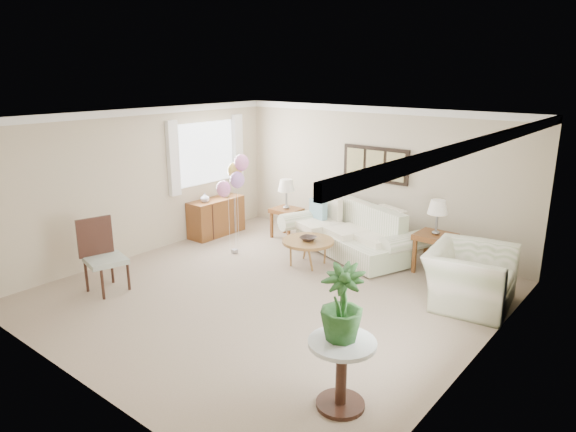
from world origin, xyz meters
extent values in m
plane|color=#A29181|center=(0.00, 0.00, 0.00)|extent=(6.00, 6.00, 0.00)
cube|color=#C2B291|center=(0.00, 3.00, 1.30)|extent=(6.00, 0.04, 2.60)
cube|color=#C2B291|center=(0.00, -3.00, 1.30)|extent=(6.00, 0.04, 2.60)
cube|color=#C2B291|center=(-3.00, 0.00, 1.30)|extent=(0.04, 6.00, 2.60)
cube|color=#C2B291|center=(3.00, 0.00, 1.30)|extent=(0.04, 6.00, 2.60)
cube|color=white|center=(0.00, 0.00, 2.59)|extent=(6.00, 6.00, 0.02)
cube|color=white|center=(0.00, 2.97, 2.54)|extent=(6.00, 0.06, 0.12)
cube|color=white|center=(-2.97, 0.00, 2.54)|extent=(0.06, 6.00, 0.12)
cube|color=white|center=(2.97, 0.00, 2.54)|extent=(0.06, 6.00, 0.12)
cube|color=white|center=(-2.98, 1.50, 1.65)|extent=(0.04, 1.40, 1.20)
cube|color=white|center=(-2.94, 0.65, 1.65)|extent=(0.10, 0.22, 1.40)
cube|color=white|center=(-2.94, 2.35, 1.65)|extent=(0.10, 0.22, 1.40)
cube|color=black|center=(0.00, 2.97, 1.55)|extent=(1.35, 0.04, 0.65)
cube|color=#8C8C59|center=(-0.42, 2.94, 1.55)|extent=(0.36, 0.02, 0.52)
cube|color=#8C8C59|center=(0.00, 2.94, 1.55)|extent=(0.36, 0.02, 0.52)
cube|color=#8C8C59|center=(0.42, 2.94, 1.55)|extent=(0.36, 0.02, 0.52)
cube|color=white|center=(0.00, 2.18, 0.23)|extent=(2.45, 1.68, 0.37)
cube|color=white|center=(0.00, 2.52, 0.64)|extent=(2.20, 1.02, 0.57)
cylinder|color=white|center=(-1.09, 2.18, 0.46)|extent=(0.64, 0.98, 0.33)
cylinder|color=white|center=(1.08, 2.18, 0.46)|extent=(0.64, 0.98, 0.33)
cube|color=beige|center=(-0.65, 2.13, 0.45)|extent=(0.84, 0.91, 0.12)
cube|color=beige|center=(0.00, 2.13, 0.45)|extent=(0.84, 0.91, 0.12)
cube|color=beige|center=(0.65, 2.13, 0.45)|extent=(0.84, 0.91, 0.12)
cube|color=#76A7B5|center=(-0.81, 2.31, 0.68)|extent=(0.39, 0.12, 0.39)
cube|color=#F2D34E|center=(0.72, 2.31, 0.68)|extent=(0.39, 0.12, 0.39)
cube|color=#382A1A|center=(0.87, 2.24, 0.62)|extent=(0.35, 0.10, 0.35)
cube|color=white|center=(0.00, 2.18, 0.02)|extent=(2.06, 0.82, 0.04)
cube|color=brown|center=(-1.54, 2.25, 0.55)|extent=(0.54, 0.49, 0.08)
cube|color=brown|center=(-1.76, 2.05, 0.26)|extent=(0.05, 0.05, 0.51)
cube|color=brown|center=(-1.32, 2.05, 0.26)|extent=(0.05, 0.05, 0.51)
cube|color=brown|center=(-1.76, 2.45, 0.26)|extent=(0.05, 0.05, 0.51)
cube|color=brown|center=(-1.32, 2.45, 0.26)|extent=(0.05, 0.05, 0.51)
cube|color=brown|center=(1.52, 2.34, 0.62)|extent=(0.60, 0.55, 0.09)
cube|color=brown|center=(1.28, 2.12, 0.29)|extent=(0.05, 0.05, 0.57)
cube|color=brown|center=(1.76, 2.12, 0.29)|extent=(0.05, 0.05, 0.57)
cube|color=brown|center=(1.28, 2.56, 0.29)|extent=(0.05, 0.05, 0.57)
cube|color=brown|center=(1.76, 2.56, 0.29)|extent=(0.05, 0.05, 0.57)
cylinder|color=gray|center=(-1.54, 2.25, 0.62)|extent=(0.14, 0.14, 0.06)
cylinder|color=gray|center=(-1.54, 2.25, 0.80)|extent=(0.04, 0.04, 0.30)
cone|color=silver|center=(-1.54, 2.25, 1.07)|extent=(0.33, 0.33, 0.24)
cylinder|color=gray|center=(1.52, 2.34, 0.69)|extent=(0.13, 0.13, 0.06)
cylinder|color=gray|center=(1.52, 2.34, 0.86)|extent=(0.04, 0.04, 0.29)
cone|color=silver|center=(1.52, 2.34, 1.12)|extent=(0.32, 0.32, 0.23)
cylinder|color=brown|center=(-0.29, 1.30, 0.42)|extent=(0.89, 0.89, 0.05)
cylinder|color=brown|center=(-0.08, 1.51, 0.20)|extent=(0.04, 0.04, 0.40)
cylinder|color=brown|center=(-0.50, 1.51, 0.20)|extent=(0.04, 0.04, 0.40)
cylinder|color=brown|center=(-0.50, 1.09, 0.20)|extent=(0.04, 0.04, 0.40)
cylinder|color=brown|center=(-0.08, 1.09, 0.20)|extent=(0.04, 0.04, 0.40)
imported|color=#312521|center=(-0.27, 1.28, 0.48)|extent=(0.30, 0.30, 0.07)
imported|color=white|center=(2.40, 1.52, 0.41)|extent=(1.26, 1.40, 0.82)
cylinder|color=silver|center=(2.28, -1.59, 0.70)|extent=(0.67, 0.67, 0.04)
cylinder|color=#381E17|center=(2.28, -1.59, 0.34)|extent=(0.11, 0.11, 0.67)
cylinder|color=#381E17|center=(2.28, -1.59, 0.01)|extent=(0.49, 0.49, 0.01)
imported|color=#194415|center=(2.24, -1.56, 1.10)|extent=(0.50, 0.50, 0.75)
cube|color=#99A395|center=(-2.00, -1.46, 0.49)|extent=(0.66, 0.66, 0.08)
cylinder|color=#381E17|center=(-2.21, -1.68, 0.23)|extent=(0.04, 0.04, 0.45)
cylinder|color=#381E17|center=(-1.78, -1.68, 0.23)|extent=(0.04, 0.04, 0.45)
cylinder|color=#381E17|center=(-2.21, -1.25, 0.23)|extent=(0.04, 0.04, 0.45)
cylinder|color=#381E17|center=(-1.78, -1.25, 0.23)|extent=(0.04, 0.04, 0.45)
cube|color=#381E17|center=(-2.23, -1.46, 0.81)|extent=(0.17, 0.51, 0.60)
cube|color=brown|center=(-2.76, 1.50, 0.37)|extent=(0.45, 1.20, 0.74)
cube|color=#381E17|center=(-2.75, 1.20, 0.37)|extent=(0.46, 0.02, 0.70)
cube|color=#381E17|center=(-2.75, 1.80, 0.37)|extent=(0.46, 0.02, 0.70)
imported|color=#B3B7CB|center=(-2.74, 1.20, 0.83)|extent=(0.22, 0.22, 0.18)
imported|color=#B1B5A9|center=(-2.74, 1.76, 0.83)|extent=(0.21, 0.21, 0.19)
cube|color=gray|center=(-1.69, 0.93, 0.04)|extent=(0.09, 0.09, 0.07)
ellipsoid|color=#FF90D5|center=(-1.83, 0.84, 1.20)|extent=(0.26, 0.26, 0.29)
cylinder|color=silver|center=(-1.76, 0.88, 0.56)|extent=(0.01, 0.01, 0.98)
ellipsoid|color=#C789EA|center=(-1.56, 0.92, 1.39)|extent=(0.26, 0.26, 0.29)
cylinder|color=silver|center=(-1.62, 0.92, 0.66)|extent=(0.01, 0.01, 1.17)
ellipsoid|color=#FFDA5A|center=(-1.72, 1.03, 1.51)|extent=(0.26, 0.26, 0.29)
cylinder|color=silver|center=(-1.71, 0.98, 0.72)|extent=(0.01, 0.01, 1.29)
ellipsoid|color=#FF90D5|center=(-1.55, 1.03, 1.68)|extent=(0.26, 0.26, 0.29)
cylinder|color=silver|center=(-1.62, 0.98, 0.80)|extent=(0.01, 0.01, 1.46)
camera|label=1|loc=(4.64, -5.33, 3.22)|focal=32.00mm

